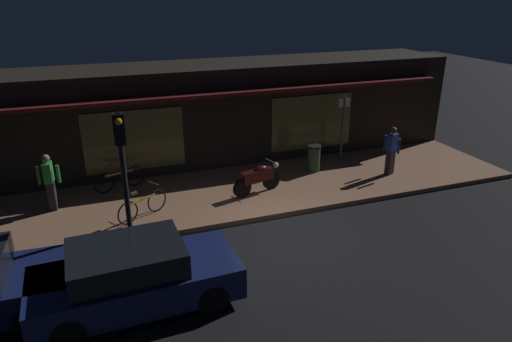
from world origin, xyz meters
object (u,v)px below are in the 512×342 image
object	(u,v)px
parked_car_far	(134,276)
motorcycle	(258,178)
sign_post	(343,124)
traffic_light_pole	(123,162)
person_photographer	(50,181)
person_bystander	(391,150)
bicycle_extra	(120,179)
bicycle_parked	(143,206)
trash_bin	(314,158)

from	to	relation	value
parked_car_far	motorcycle	bearing A→B (deg)	44.51
sign_post	traffic_light_pole	distance (m)	8.97
motorcycle	person_photographer	world-z (taller)	person_photographer
person_bystander	sign_post	size ratio (longest dim) A/B	0.70
bicycle_extra	parked_car_far	xyz separation A→B (m)	(-0.19, -5.88, 0.20)
traffic_light_pole	parked_car_far	world-z (taller)	traffic_light_pole
bicycle_extra	bicycle_parked	bearing A→B (deg)	-79.20
traffic_light_pole	parked_car_far	distance (m)	2.59
person_bystander	trash_bin	size ratio (longest dim) A/B	1.80
bicycle_extra	traffic_light_pole	size ratio (longest dim) A/B	0.45
motorcycle	person_photographer	xyz separation A→B (m)	(-5.93, 0.96, 0.38)
motorcycle	traffic_light_pole	size ratio (longest dim) A/B	0.46
bicycle_extra	parked_car_far	distance (m)	5.89
traffic_light_pole	bicycle_parked	bearing A→B (deg)	74.65
person_photographer	bicycle_extra	bearing A→B (deg)	22.47
sign_post	parked_car_far	size ratio (longest dim) A/B	0.58
bicycle_parked	traffic_light_pole	world-z (taller)	traffic_light_pole
person_bystander	traffic_light_pole	world-z (taller)	traffic_light_pole
traffic_light_pole	parked_car_far	bearing A→B (deg)	-93.91
person_photographer	person_bystander	distance (m)	10.76
parked_car_far	sign_post	bearing A→B (deg)	35.87
trash_bin	sign_post	bearing A→B (deg)	24.21
person_bystander	trash_bin	bearing A→B (deg)	153.07
person_photographer	parked_car_far	bearing A→B (deg)	-71.03
sign_post	person_bystander	bearing A→B (deg)	-65.04
bicycle_parked	person_bystander	size ratio (longest dim) A/B	0.86
person_bystander	motorcycle	bearing A→B (deg)	179.10
motorcycle	sign_post	size ratio (longest dim) A/B	0.70
person_bystander	parked_car_far	size ratio (longest dim) A/B	0.40
motorcycle	person_photographer	bearing A→B (deg)	170.77
person_photographer	bicycle_parked	bearing A→B (deg)	-31.16
bicycle_extra	trash_bin	world-z (taller)	trash_bin
motorcycle	bicycle_parked	xyz separation A→B (m)	(-3.57, -0.46, -0.14)
motorcycle	trash_bin	xyz separation A→B (m)	(2.47, 1.10, -0.03)
sign_post	traffic_light_pole	bearing A→B (deg)	-153.50
sign_post	traffic_light_pole	world-z (taller)	traffic_light_pole
bicycle_parked	bicycle_extra	distance (m)	2.27
parked_car_far	bicycle_parked	bearing A→B (deg)	80.46
person_bystander	trash_bin	world-z (taller)	person_bystander
person_photographer	trash_bin	bearing A→B (deg)	0.90
parked_car_far	traffic_light_pole	bearing A→B (deg)	86.09
bicycle_parked	trash_bin	world-z (taller)	trash_bin
bicycle_extra	trash_bin	xyz separation A→B (m)	(6.47, -0.67, 0.11)
bicycle_parked	bicycle_extra	size ratio (longest dim) A/B	0.90
parked_car_far	trash_bin	bearing A→B (deg)	38.06
sign_post	trash_bin	bearing A→B (deg)	-155.79
motorcycle	bicycle_parked	bearing A→B (deg)	-172.62
motorcycle	person_bystander	bearing A→B (deg)	-0.90
bicycle_extra	person_bystander	distance (m)	8.98
motorcycle	traffic_light_pole	bearing A→B (deg)	-151.21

